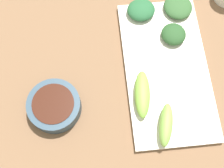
% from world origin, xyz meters
% --- Properties ---
extents(tabletop, '(2.10, 2.10, 0.02)m').
position_xyz_m(tabletop, '(0.00, 0.00, 0.01)').
color(tabletop, brown).
rests_on(tabletop, ground).
extents(sauce_bowl, '(0.10, 0.10, 0.03)m').
position_xyz_m(sauce_bowl, '(-0.12, -0.04, 0.04)').
color(sauce_bowl, '#2D4253').
rests_on(sauce_bowl, tabletop).
extents(serving_plate, '(0.16, 0.31, 0.01)m').
position_xyz_m(serving_plate, '(0.11, 0.02, 0.03)').
color(serving_plate, silver).
rests_on(serving_plate, tabletop).
extents(broccoli_stalk_0, '(0.04, 0.10, 0.03)m').
position_xyz_m(broccoli_stalk_0, '(0.05, -0.04, 0.05)').
color(broccoli_stalk_0, '#77AC3E').
rests_on(broccoli_stalk_0, serving_plate).
extents(broccoli_stalk_1, '(0.04, 0.09, 0.03)m').
position_xyz_m(broccoli_stalk_1, '(0.09, -0.10, 0.05)').
color(broccoli_stalk_1, '#79A645').
rests_on(broccoli_stalk_1, serving_plate).
extents(broccoli_leafy_2, '(0.06, 0.07, 0.02)m').
position_xyz_m(broccoli_leafy_2, '(0.16, 0.15, 0.04)').
color(broccoli_leafy_2, '#2D532A').
rests_on(broccoli_leafy_2, serving_plate).
extents(broccoli_leafy_3, '(0.06, 0.06, 0.02)m').
position_xyz_m(broccoli_leafy_3, '(0.13, 0.09, 0.04)').
color(broccoli_leafy_3, '#244723').
rests_on(broccoli_leafy_3, serving_plate).
extents(broccoli_leafy_4, '(0.06, 0.06, 0.02)m').
position_xyz_m(broccoli_leafy_4, '(0.08, 0.15, 0.04)').
color(broccoli_leafy_4, '#235631').
rests_on(broccoli_leafy_4, serving_plate).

